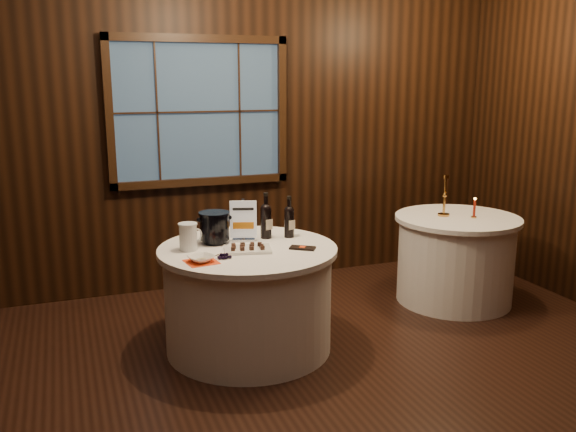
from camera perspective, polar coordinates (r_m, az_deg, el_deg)
name	(u,v)px	position (r m, az deg, el deg)	size (l,w,h in m)	color
ground	(299,415)	(3.79, 0.99, -18.16)	(6.00, 6.00, 0.00)	black
back_wall	(199,123)	(5.64, -8.32, 8.57)	(6.00, 0.10, 3.00)	black
main_table	(248,298)	(4.47, -3.73, -7.64)	(1.28, 1.28, 0.77)	white
side_table	(455,259)	(5.59, 15.38, -3.86)	(1.08, 1.08, 0.77)	white
sign_stand	(244,227)	(4.49, -4.17, -1.01)	(0.19, 0.14, 0.32)	#B0B0B7
port_bottle_left	(266,219)	(4.55, -2.08, -0.24)	(0.08, 0.09, 0.35)	black
port_bottle_right	(289,219)	(4.58, 0.10, -0.32)	(0.08, 0.08, 0.32)	black
ice_bucket	(215,227)	(4.45, -6.89, -1.01)	(0.23, 0.23, 0.23)	black
chocolate_plate	(247,248)	(4.26, -3.82, -3.02)	(0.36, 0.28, 0.05)	white
chocolate_box	(302,248)	(4.30, 1.37, -3.00)	(0.18, 0.09, 0.01)	black
grape_bunch	(224,256)	(4.09, -6.02, -3.73)	(0.15, 0.08, 0.04)	black
glass_pitcher	(188,236)	(4.30, -9.30, -1.90)	(0.18, 0.14, 0.19)	silver
orange_napkin	(201,262)	(4.04, -8.11, -4.27)	(0.20, 0.20, 0.00)	#FF4315
cracker_bowl	(201,259)	(4.03, -8.12, -3.97)	(0.16, 0.16, 0.04)	white
brass_candlestick	(444,201)	(5.47, 14.42, 1.35)	(0.10, 0.10, 0.36)	#BA813A
red_candle	(474,210)	(5.47, 17.03, 0.57)	(0.05, 0.05, 0.18)	#BA813A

